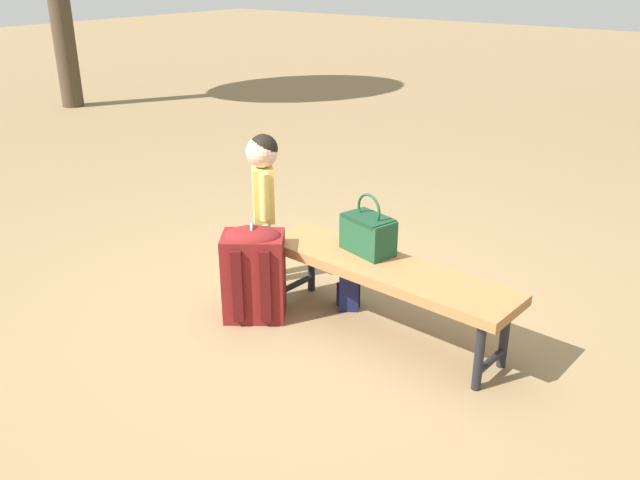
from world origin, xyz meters
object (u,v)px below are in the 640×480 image
park_bench (385,274)px  backpack_large (254,270)px  backpack_small (349,287)px  child_standing (263,185)px  handbag (368,232)px

park_bench → backpack_large: (0.75, 0.31, -0.08)m
park_bench → backpack_small: size_ratio=5.74×
child_standing → backpack_small: child_standing is taller
child_standing → backpack_large: bearing=124.6°
handbag → park_bench: bearing=154.4°
handbag → backpack_small: size_ratio=1.30×
child_standing → park_bench: bearing=173.5°
park_bench → child_standing: 1.10m
handbag → backpack_small: bearing=-18.1°
backpack_large → park_bench: bearing=-157.7°
handbag → backpack_large: bearing=35.2°
backpack_large → backpack_small: bearing=-130.7°
park_bench → child_standing: bearing=-6.5°
park_bench → backpack_large: 0.82m
child_standing → backpack_small: bearing=-177.7°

